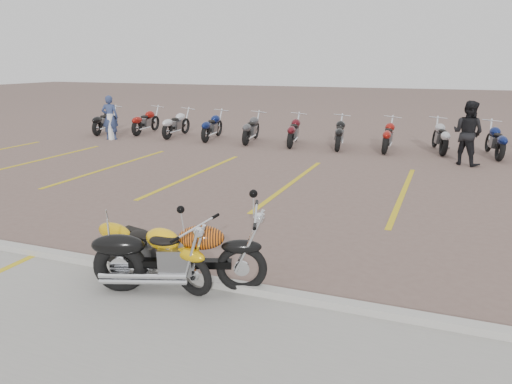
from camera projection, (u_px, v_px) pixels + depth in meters
ground at (223, 234)px, 8.84m from camera, size 100.00×100.00×0.00m
concrete_apron at (24, 380)px, 4.79m from camera, size 60.00×5.00×0.01m
curb at (163, 274)px, 7.02m from camera, size 60.00×0.18×0.12m
parking_stripes at (291, 183)px, 12.44m from camera, size 38.00×5.50×0.01m
yellow_cruiser at (152, 252)px, 6.83m from camera, size 2.06×0.64×0.86m
flame_cruiser at (176, 259)px, 6.50m from camera, size 2.20×0.90×0.94m
person_a at (110, 118)px, 19.12m from camera, size 0.72×0.60×1.69m
person_b at (468, 133)px, 14.43m from camera, size 1.14×1.06×1.87m
bollard at (111, 127)px, 19.13m from camera, size 0.17×0.17×1.00m
bg_bike_row at (340, 131)px, 17.61m from camera, size 20.71×2.07×1.10m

